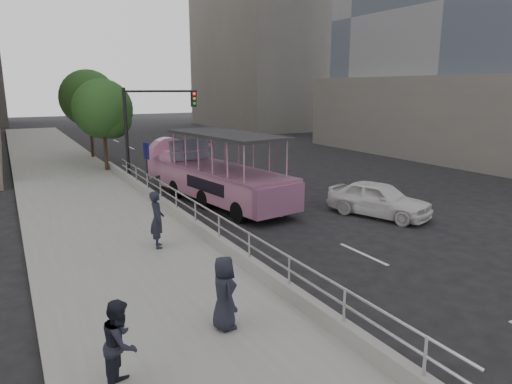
{
  "coord_description": "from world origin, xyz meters",
  "views": [
    {
      "loc": [
        -8.65,
        -12.4,
        5.21
      ],
      "look_at": [
        -1.13,
        1.26,
        1.62
      ],
      "focal_mm": 32.0,
      "sensor_mm": 36.0,
      "label": 1
    }
  ],
  "objects_px": {
    "pedestrian_mid": "(121,343)",
    "parking_sign": "(147,161)",
    "duck_boat": "(211,175)",
    "street_tree_far": "(90,100)",
    "street_tree_near": "(105,111)",
    "pedestrian_far": "(224,293)",
    "car": "(379,199)",
    "traffic_signal": "(148,119)",
    "pedestrian_near": "(157,219)"
  },
  "relations": [
    {
      "from": "pedestrian_mid",
      "to": "parking_sign",
      "type": "distance_m",
      "value": 16.1
    },
    {
      "from": "duck_boat",
      "to": "street_tree_far",
      "type": "height_order",
      "value": "street_tree_far"
    },
    {
      "from": "duck_boat",
      "to": "street_tree_near",
      "type": "xyz_separation_m",
      "value": [
        -2.89,
        9.0,
        2.61
      ]
    },
    {
      "from": "pedestrian_mid",
      "to": "pedestrian_far",
      "type": "distance_m",
      "value": 2.46
    },
    {
      "from": "pedestrian_mid",
      "to": "parking_sign",
      "type": "relative_size",
      "value": 0.61
    },
    {
      "from": "street_tree_far",
      "to": "pedestrian_mid",
      "type": "bearing_deg",
      "value": -98.82
    },
    {
      "from": "parking_sign",
      "to": "street_tree_near",
      "type": "height_order",
      "value": "street_tree_near"
    },
    {
      "from": "car",
      "to": "street_tree_near",
      "type": "xyz_separation_m",
      "value": [
        -7.86,
        14.82,
        3.09
      ]
    },
    {
      "from": "car",
      "to": "street_tree_far",
      "type": "height_order",
      "value": "street_tree_far"
    },
    {
      "from": "traffic_signal",
      "to": "street_tree_near",
      "type": "bearing_deg",
      "value": 114.98
    },
    {
      "from": "street_tree_near",
      "to": "street_tree_far",
      "type": "distance_m",
      "value": 6.02
    },
    {
      "from": "parking_sign",
      "to": "street_tree_far",
      "type": "distance_m",
      "value": 12.24
    },
    {
      "from": "parking_sign",
      "to": "traffic_signal",
      "type": "distance_m",
      "value": 3.25
    },
    {
      "from": "pedestrian_near",
      "to": "traffic_signal",
      "type": "height_order",
      "value": "traffic_signal"
    },
    {
      "from": "pedestrian_near",
      "to": "street_tree_near",
      "type": "xyz_separation_m",
      "value": [
        1.48,
        14.93,
        2.62
      ]
    },
    {
      "from": "car",
      "to": "duck_boat",
      "type": "bearing_deg",
      "value": 110.22
    },
    {
      "from": "duck_boat",
      "to": "car",
      "type": "distance_m",
      "value": 7.67
    },
    {
      "from": "pedestrian_near",
      "to": "pedestrian_mid",
      "type": "height_order",
      "value": "pedestrian_near"
    },
    {
      "from": "duck_boat",
      "to": "pedestrian_far",
      "type": "distance_m",
      "value": 12.32
    },
    {
      "from": "pedestrian_mid",
      "to": "car",
      "type": "bearing_deg",
      "value": -35.65
    },
    {
      "from": "car",
      "to": "parking_sign",
      "type": "height_order",
      "value": "parking_sign"
    },
    {
      "from": "duck_boat",
      "to": "street_tree_near",
      "type": "bearing_deg",
      "value": 107.8
    },
    {
      "from": "pedestrian_near",
      "to": "parking_sign",
      "type": "distance_m",
      "value": 9.29
    },
    {
      "from": "pedestrian_near",
      "to": "parking_sign",
      "type": "height_order",
      "value": "parking_sign"
    },
    {
      "from": "car",
      "to": "street_tree_far",
      "type": "relative_size",
      "value": 0.66
    },
    {
      "from": "traffic_signal",
      "to": "street_tree_far",
      "type": "xyz_separation_m",
      "value": [
        -1.4,
        9.43,
        0.81
      ]
    },
    {
      "from": "pedestrian_mid",
      "to": "traffic_signal",
      "type": "relative_size",
      "value": 0.3
    },
    {
      "from": "parking_sign",
      "to": "traffic_signal",
      "type": "bearing_deg",
      "value": 71.12
    },
    {
      "from": "parking_sign",
      "to": "traffic_signal",
      "type": "xyz_separation_m",
      "value": [
        0.85,
        2.5,
        1.89
      ]
    },
    {
      "from": "street_tree_near",
      "to": "street_tree_far",
      "type": "height_order",
      "value": "street_tree_far"
    },
    {
      "from": "car",
      "to": "parking_sign",
      "type": "xyz_separation_m",
      "value": [
        -7.12,
        8.9,
        0.89
      ]
    },
    {
      "from": "traffic_signal",
      "to": "street_tree_far",
      "type": "relative_size",
      "value": 0.81
    },
    {
      "from": "pedestrian_mid",
      "to": "street_tree_near",
      "type": "relative_size",
      "value": 0.27
    },
    {
      "from": "duck_boat",
      "to": "car",
      "type": "bearing_deg",
      "value": -49.52
    },
    {
      "from": "pedestrian_far",
      "to": "parking_sign",
      "type": "xyz_separation_m",
      "value": [
        2.48,
        14.49,
        0.53
      ]
    },
    {
      "from": "traffic_signal",
      "to": "street_tree_near",
      "type": "distance_m",
      "value": 3.8
    },
    {
      "from": "traffic_signal",
      "to": "duck_boat",
      "type": "bearing_deg",
      "value": -76.95
    },
    {
      "from": "pedestrian_near",
      "to": "pedestrian_mid",
      "type": "distance_m",
      "value": 6.86
    },
    {
      "from": "pedestrian_mid",
      "to": "street_tree_far",
      "type": "height_order",
      "value": "street_tree_far"
    },
    {
      "from": "duck_boat",
      "to": "pedestrian_far",
      "type": "height_order",
      "value": "duck_boat"
    },
    {
      "from": "duck_boat",
      "to": "parking_sign",
      "type": "bearing_deg",
      "value": 124.93
    },
    {
      "from": "duck_boat",
      "to": "car",
      "type": "height_order",
      "value": "duck_boat"
    },
    {
      "from": "traffic_signal",
      "to": "pedestrian_far",
      "type": "bearing_deg",
      "value": -101.12
    },
    {
      "from": "duck_boat",
      "to": "street_tree_near",
      "type": "height_order",
      "value": "street_tree_near"
    },
    {
      "from": "duck_boat",
      "to": "street_tree_far",
      "type": "xyz_separation_m",
      "value": [
        -2.69,
        15.0,
        3.09
      ]
    },
    {
      "from": "car",
      "to": "pedestrian_far",
      "type": "xyz_separation_m",
      "value": [
        -9.6,
        -5.6,
        0.36
      ]
    },
    {
      "from": "pedestrian_mid",
      "to": "duck_boat",
      "type": "bearing_deg",
      "value": -3.59
    },
    {
      "from": "pedestrian_near",
      "to": "pedestrian_mid",
      "type": "bearing_deg",
      "value": 169.06
    },
    {
      "from": "car",
      "to": "pedestrian_near",
      "type": "height_order",
      "value": "pedestrian_near"
    },
    {
      "from": "parking_sign",
      "to": "street_tree_near",
      "type": "relative_size",
      "value": 0.44
    }
  ]
}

